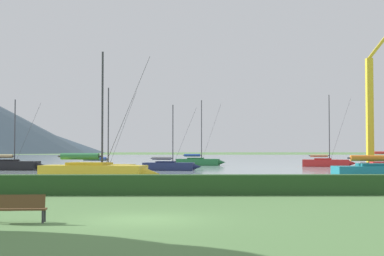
% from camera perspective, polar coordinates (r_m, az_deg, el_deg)
% --- Properties ---
extents(ground_plane, '(1000.00, 1000.00, 0.00)m').
position_cam_1_polar(ground_plane, '(20.27, -4.83, -9.07)').
color(ground_plane, '#517A42').
extents(harbor_water, '(320.00, 246.00, 0.00)m').
position_cam_1_polar(harbor_water, '(157.10, -1.21, -3.06)').
color(harbor_water, '#8C9EA3').
rests_on(harbor_water, ground_plane).
extents(hedge_line, '(80.00, 1.20, 1.08)m').
position_cam_1_polar(hedge_line, '(31.16, -3.36, -5.66)').
color(hedge_line, '#284C23').
rests_on(hedge_line, ground_plane).
extents(sailboat_slip_0, '(7.32, 3.31, 8.67)m').
position_cam_1_polar(sailboat_slip_0, '(58.21, -8.75, -3.96)').
color(sailboat_slip_0, gold).
rests_on(sailboat_slip_0, harbor_water).
extents(sailboat_slip_4, '(8.03, 3.19, 8.42)m').
position_cam_1_polar(sailboat_slip_4, '(71.54, -17.60, -3.50)').
color(sailboat_slip_4, black).
rests_on(sailboat_slip_4, harbor_water).
extents(sailboat_slip_5, '(8.49, 2.63, 10.16)m').
position_cam_1_polar(sailboat_slip_5, '(47.31, 18.44, -4.16)').
color(sailboat_slip_5, '#19707A').
rests_on(sailboat_slip_5, harbor_water).
extents(sailboat_slip_6, '(7.67, 3.38, 10.05)m').
position_cam_1_polar(sailboat_slip_6, '(88.06, 0.66, -3.35)').
color(sailboat_slip_6, '#236B38').
rests_on(sailboat_slip_6, harbor_water).
extents(sailboat_slip_7, '(6.92, 2.81, 7.70)m').
position_cam_1_polar(sailboat_slip_7, '(67.06, -2.27, -3.77)').
color(sailboat_slip_7, navy).
rests_on(sailboat_slip_7, harbor_water).
extents(sailboat_slip_8, '(9.34, 4.13, 9.95)m').
position_cam_1_polar(sailboat_slip_8, '(44.43, -9.62, -4.32)').
color(sailboat_slip_8, gold).
rests_on(sailboat_slip_8, harbor_water).
extents(sailboat_slip_10, '(7.63, 3.73, 10.32)m').
position_cam_1_polar(sailboat_slip_10, '(84.35, 13.22, -3.34)').
color(sailboat_slip_10, red).
rests_on(sailboat_slip_10, harbor_water).
extents(park_bench_under_tree, '(1.78, 0.57, 0.95)m').
position_cam_1_polar(park_bench_under_tree, '(20.04, -16.83, -7.53)').
color(park_bench_under_tree, brown).
rests_on(park_bench_under_tree, ground_plane).
extents(dock_crane, '(6.93, 2.00, 21.62)m').
position_cam_1_polar(dock_crane, '(77.00, 17.46, 1.11)').
color(dock_crane, '#333338').
rests_on(dock_crane, ground_plane).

